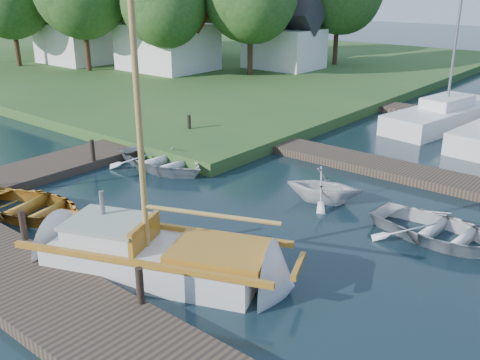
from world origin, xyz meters
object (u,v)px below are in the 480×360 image
Objects in this scene: sailboat at (162,260)px; tender_b at (324,183)px; mooring_post_2 at (140,286)px; tender_c at (440,227)px; mooring_post_4 at (93,150)px; dinghy at (30,203)px; mooring_post_5 at (189,124)px; tree_2 at (164,2)px; tender_a at (163,157)px; house_a at (167,34)px; marina_boat_1 at (446,114)px; house_c at (284,39)px; mooring_post_1 at (23,225)px; house_b at (77,33)px.

sailboat is 4.22× the size of tender_b.
mooring_post_2 is 0.21× the size of tender_c.
dinghy is (2.12, -3.77, -0.30)m from mooring_post_4.
sailboat is at bearing -48.50° from mooring_post_5.
mooring_post_2 is 27.64m from tree_2.
tender_a is (-5.63, 5.20, 0.08)m from sailboat.
mooring_post_2 is 30.14m from house_a.
marina_boat_1 is (7.70, 14.60, -0.13)m from mooring_post_4.
tender_a is at bearing 134.64° from mooring_post_2.
house_c is 9.29m from tree_2.
sailboat is 0.87× the size of marina_boat_1.
house_a is at bearing 24.69° from dinghy.
house_a is at bearing 114.20° from sailboat.
dinghy is 22.65m from tree_2.
mooring_post_2 is at bearing -30.47° from mooring_post_4.
tender_b is 0.62× the size of tender_c.
house_c is at bearing 97.44° from sailboat.
tree_2 is (-18.57, 17.61, 4.91)m from sailboat.
sailboat is at bearing -100.61° from dinghy.
mooring_post_2 is 8.11m from tender_c.
sailboat is at bearing 122.76° from mooring_post_2.
house_a is 0.81× the size of tree_2.
tree_2 is at bearing 128.21° from mooring_post_1.
tender_c is at bearing -12.61° from mooring_post_5.
tender_b is at bearing 92.30° from mooring_post_2.
tender_c is 13.01m from marina_boat_1.
tender_a is at bearing -66.28° from house_c.
house_a reaches higher than mooring_post_2.
tender_c is at bearing 10.96° from mooring_post_4.
mooring_post_4 is 0.10× the size of tree_2.
mooring_post_1 is at bearing -37.23° from house_b.
mooring_post_2 is 31.19m from house_c.
house_a reaches higher than house_b.
tender_a is at bearing 165.37° from marina_boat_1.
marina_boat_1 reaches higher than house_c.
house_a reaches higher than tender_c.
mooring_post_4 is at bearing 16.67° from dinghy.
mooring_post_4 is 0.15× the size of house_c.
house_a is (-13.00, 11.00, 2.26)m from mooring_post_5.
mooring_post_1 is 0.21× the size of tender_c.
house_b is (-28.58, 17.57, 2.43)m from sailboat.
house_b is at bearing 147.22° from mooring_post_2.
tender_b is at bearing -32.21° from house_a.
mooring_post_5 is 0.14× the size of house_b.
marina_boat_1 is at bearing -3.86° from house_a.
house_a is (-17.00, 21.00, 2.26)m from mooring_post_1.
tender_c is 28.59m from house_a.
house_a is at bearing 139.76° from mooring_post_5.
marina_boat_1 is at bearing -29.61° from dinghy.
house_c is at bearing 119.86° from mooring_post_2.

